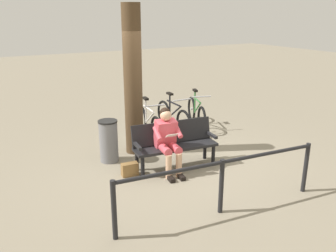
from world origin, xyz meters
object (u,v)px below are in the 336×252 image
Objects in this scene: bicycle_purple at (196,113)px; bicycle_blue at (173,117)px; litter_bin at (109,141)px; bicycle_silver at (149,123)px; person_reading at (167,138)px; bench at (174,141)px; handbag at (130,169)px; tree_trunk at (133,82)px.

bicycle_purple is 0.96× the size of bicycle_blue.
bicycle_silver is at bearing -146.84° from litter_bin.
person_reading is 0.75× the size of bicycle_purple.
person_reading reaches higher than bench.
litter_bin is at bearing -62.87° from bicycle_blue.
handbag is 0.10× the size of tree_trunk.
bicycle_purple and bicycle_blue have the same top height.
person_reading reaches higher than bicycle_purple.
person_reading reaches higher than bicycle_silver.
bicycle_blue is at bearing -115.92° from person_reading.
tree_trunk reaches higher than bench.
tree_trunk reaches higher than handbag.
litter_bin is at bearing -33.04° from bench.
bicycle_silver is (-0.64, -0.63, -1.15)m from tree_trunk.
bicycle_silver is (1.47, 0.19, 0.00)m from bicycle_purple.
person_reading is at bearing 166.51° from handbag.
handbag is 3.25m from bicycle_purple.
litter_bin is (0.65, 0.21, -1.09)m from tree_trunk.
tree_trunk is 1.46m from bicycle_silver.
bicycle_silver is (-1.29, -0.84, -0.06)m from litter_bin.
tree_trunk reaches higher than litter_bin.
person_reading is 0.90m from handbag.
bench is at bearing 108.59° from tree_trunk.
bench is 1.49m from tree_trunk.
tree_trunk is at bearing -59.47° from bicycle_blue.
litter_bin is (0.78, -0.98, -0.24)m from person_reading.
handbag is at bearing -36.71° from bicycle_purple.
person_reading is at bearing 96.31° from tree_trunk.
person_reading is at bearing 128.75° from litter_bin.
bicycle_blue and bicycle_silver have the same top height.
tree_trunk is (0.35, -1.05, 1.00)m from bench.
bicycle_silver is at bearing -135.36° from tree_trunk.
tree_trunk reaches higher than bicycle_purple.
bench is 1.37× the size of person_reading.
bicycle_blue is at bearing -153.98° from litter_bin.
bicycle_blue reaches higher than handbag.
bicycle_silver is (-0.29, -1.68, -0.15)m from bench.
bicycle_blue reaches higher than litter_bin.
litter_bin is 0.52× the size of bicycle_purple.
bicycle_blue reaches higher than bench.
person_reading is 1.28m from litter_bin.
person_reading is 2.37m from bicycle_blue.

